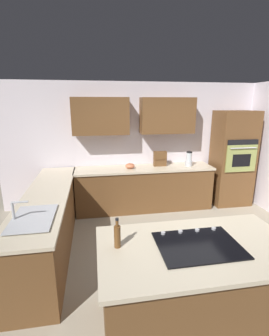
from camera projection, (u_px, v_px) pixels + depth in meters
The scene contains 15 objects.
ground_plane at pixel (174, 256), 3.57m from camera, with size 14.00×14.00×0.00m, color #9E937F.
wall_back at pixel (143, 138), 5.12m from camera, with size 6.00×0.44×2.60m.
lower_cabinets_back at pixel (144, 189), 5.08m from camera, with size 2.80×0.60×0.86m, color brown.
countertop_back at pixel (144, 169), 4.96m from camera, with size 2.84×0.64×0.04m, color beige.
lower_cabinets_side at pixel (50, 222), 3.69m from camera, with size 0.60×2.90×0.86m, color brown.
countertop_side at pixel (47, 194), 3.57m from camera, with size 0.64×2.94×0.04m, color beige.
island_base at pixel (195, 288), 2.36m from camera, with size 1.78×0.95×0.86m, color brown.
island_top at pixel (198, 247), 2.25m from camera, with size 1.86×1.03×0.04m, color beige.
wall_oven at pixel (232, 159), 5.24m from camera, with size 0.80×0.66×2.03m.
sink_unit at pixel (32, 218), 2.74m from camera, with size 0.46×0.70×0.23m.
cooktop at pixel (198, 245), 2.25m from camera, with size 0.76×0.56×0.03m.
blender at pixel (189, 160), 5.06m from camera, with size 0.15×0.15×0.31m.
mixing_bowl at pixel (130, 166), 4.88m from camera, with size 0.19×0.19×0.11m, color #CC724C.
spice_rack at pixel (160, 159), 5.05m from camera, with size 0.27×0.11×0.31m.
oil_bottle at pixel (117, 236), 2.19m from camera, with size 0.06×0.06×0.29m.
Camera 1 is at (1.10, 2.97, 2.18)m, focal length 25.86 mm.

